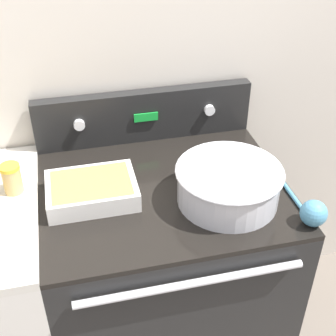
{
  "coord_description": "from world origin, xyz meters",
  "views": [
    {
      "loc": [
        -0.27,
        -0.87,
        1.86
      ],
      "look_at": [
        0.02,
        0.36,
        0.97
      ],
      "focal_mm": 50.0,
      "sensor_mm": 36.0,
      "label": 1
    }
  ],
  "objects_px": {
    "ladle": "(311,211)",
    "spice_jar_yellow_cap": "(12,178)",
    "mixing_bowl": "(228,183)",
    "casserole_dish": "(92,189)"
  },
  "relations": [
    {
      "from": "ladle",
      "to": "spice_jar_yellow_cap",
      "type": "xyz_separation_m",
      "value": [
        -0.88,
        0.34,
        0.03
      ]
    },
    {
      "from": "mixing_bowl",
      "to": "casserole_dish",
      "type": "distance_m",
      "value": 0.44
    },
    {
      "from": "ladle",
      "to": "mixing_bowl",
      "type": "bearing_deg",
      "value": 144.2
    },
    {
      "from": "casserole_dish",
      "to": "spice_jar_yellow_cap",
      "type": "relative_size",
      "value": 2.81
    },
    {
      "from": "casserole_dish",
      "to": "spice_jar_yellow_cap",
      "type": "bearing_deg",
      "value": 161.61
    },
    {
      "from": "mixing_bowl",
      "to": "casserole_dish",
      "type": "relative_size",
      "value": 1.19
    },
    {
      "from": "mixing_bowl",
      "to": "spice_jar_yellow_cap",
      "type": "distance_m",
      "value": 0.69
    },
    {
      "from": "ladle",
      "to": "spice_jar_yellow_cap",
      "type": "height_order",
      "value": "spice_jar_yellow_cap"
    },
    {
      "from": "casserole_dish",
      "to": "ladle",
      "type": "height_order",
      "value": "ladle"
    },
    {
      "from": "ladle",
      "to": "spice_jar_yellow_cap",
      "type": "distance_m",
      "value": 0.94
    }
  ]
}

